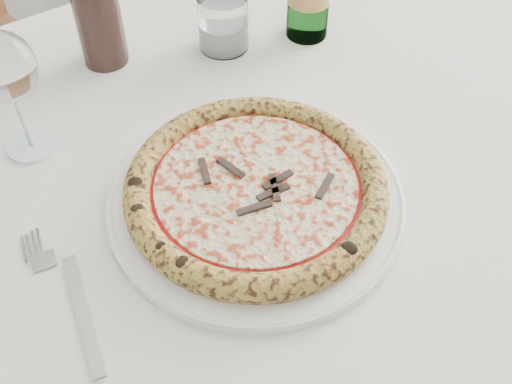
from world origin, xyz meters
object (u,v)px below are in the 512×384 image
Objects in this scene: dining_table at (208,204)px; plate at (256,198)px; wine_glass at (5,71)px; tumbler at (223,25)px; pizza at (256,188)px.

dining_table is 4.35× the size of plate.
wine_glass is 0.33m from tumbler.
plate reaches higher than dining_table.
tumbler is (0.32, 0.01, -0.08)m from wine_glass.
wine_glass is at bearing -177.55° from tumbler.
dining_table is at bearing -44.56° from wine_glass.
tumbler is at bearing 58.81° from plate.
tumbler is at bearing 45.92° from dining_table.
plate is 4.19× the size of tumbler.
wine_glass is at bearing 121.58° from plate.
wine_glass reaches higher than dining_table.
pizza is 3.66× the size of tumbler.
pizza reaches higher than plate.
wine_glass is at bearing 121.58° from pizza.
pizza is 0.31m from wine_glass.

